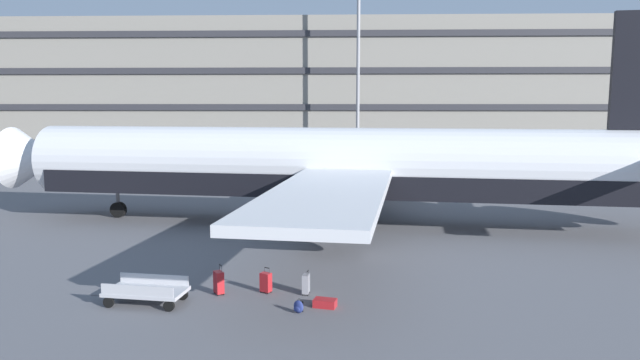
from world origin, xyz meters
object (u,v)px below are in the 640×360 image
Objects in this scene: suitcase_small at (325,303)px; backpack_orange at (298,307)px; suitcase_navy at (306,284)px; baggage_cart at (146,291)px; suitcase_purple at (219,282)px; airliner at (341,167)px; suitcase_red at (266,282)px.

suitcase_small is 1.02m from backpack_orange.
baggage_cart is at bearing -167.65° from suitcase_navy.
suitcase_purple is 2.44m from baggage_cart.
airliner is 12.76m from suitcase_purple.
backpack_orange is at bearing -144.90° from suitcase_small.
airliner is 38.17× the size of suitcase_purple.
suitcase_purple reaches higher than suitcase_red.
suitcase_purple reaches higher than suitcase_small.
backpack_orange is at bearing -30.87° from suitcase_purple.
suitcase_navy is 0.94× the size of suitcase_red.
suitcase_small is (-0.55, -12.85, -3.07)m from airliner.
backpack_orange reaches higher than suitcase_small.
suitcase_red is 0.26× the size of baggage_cart.
suitcase_red reaches higher than baggage_cart.
suitcase_purple is 1.24× the size of suitcase_navy.
suitcase_red is at bearing 123.31° from backpack_orange.
airliner reaches higher than suitcase_red.
baggage_cart is (-5.24, -1.15, 0.05)m from suitcase_navy.
airliner is 12.12m from suitcase_red.
airliner is at bearing 69.96° from suitcase_purple.
baggage_cart is at bearing 178.96° from suitcase_small.
suitcase_small is at bearing -1.04° from baggage_cart.
airliner is 48.20× the size of suitcase_small.
backpack_orange is (-1.38, -13.44, -3.00)m from airliner.
suitcase_navy reaches higher than suitcase_small.
suitcase_small is at bearing -32.90° from suitcase_red.
suitcase_small is 5.94m from baggage_cart.
baggage_cart is at bearing -161.81° from suitcase_red.
airliner reaches higher than suitcase_small.
baggage_cart is (-2.21, -1.04, -0.01)m from suitcase_purple.
suitcase_navy is at bearing 2.02° from suitcase_purple.
airliner is at bearing 63.06° from baggage_cart.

